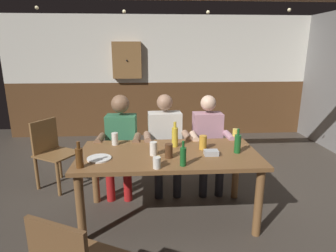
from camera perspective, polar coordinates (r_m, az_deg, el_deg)
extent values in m
plane|color=#423A33|center=(3.30, 0.04, -16.96)|extent=(7.28, 7.28, 0.00)
cube|color=silver|center=(5.84, -1.97, 15.13)|extent=(6.07, 0.12, 1.30)
cube|color=brown|center=(5.97, -1.87, 3.50)|extent=(6.07, 0.12, 1.11)
cube|color=brown|center=(2.91, 0.14, -5.77)|extent=(1.82, 0.89, 0.04)
cylinder|color=brown|center=(2.81, -17.16, -15.61)|extent=(0.08, 0.08, 0.69)
cylinder|color=brown|center=(2.92, 17.73, -14.46)|extent=(0.08, 0.08, 0.69)
cylinder|color=brown|center=(3.45, -14.41, -9.45)|extent=(0.08, 0.08, 0.69)
cylinder|color=brown|center=(3.53, 13.46, -8.76)|extent=(0.08, 0.08, 0.69)
cube|color=#33724C|center=(3.63, -9.30, -1.73)|extent=(0.38, 0.26, 0.51)
sphere|color=brown|center=(3.54, -9.57, 4.40)|extent=(0.22, 0.22, 0.22)
cylinder|color=#AD1919|center=(3.55, -7.85, -6.05)|extent=(0.15, 0.43, 0.13)
cylinder|color=#AD1919|center=(3.58, -11.11, -6.01)|extent=(0.15, 0.43, 0.13)
cylinder|color=#AD1919|center=(3.47, -8.10, -11.45)|extent=(0.10, 0.10, 0.42)
cylinder|color=#AD1919|center=(3.50, -11.49, -11.36)|extent=(0.10, 0.10, 0.42)
cylinder|color=brown|center=(3.35, -6.29, -2.60)|extent=(0.09, 0.28, 0.08)
cylinder|color=brown|center=(3.42, -13.51, -2.58)|extent=(0.09, 0.28, 0.08)
cube|color=silver|center=(3.61, -0.65, -1.39)|extent=(0.42, 0.26, 0.53)
sphere|color=#9E755B|center=(3.52, -0.67, 4.78)|extent=(0.20, 0.20, 0.20)
cylinder|color=black|center=(3.58, 1.41, -5.72)|extent=(0.15, 0.39, 0.13)
cylinder|color=black|center=(3.56, -2.22, -5.87)|extent=(0.15, 0.39, 0.13)
cylinder|color=black|center=(3.51, 1.85, -10.92)|extent=(0.10, 0.10, 0.42)
cylinder|color=black|center=(3.49, -1.90, -11.12)|extent=(0.10, 0.10, 0.42)
cylinder|color=#9E755B|center=(3.40, 3.80, -2.04)|extent=(0.10, 0.28, 0.08)
cylinder|color=#9E755B|center=(3.34, -4.18, -2.33)|extent=(0.10, 0.28, 0.08)
cube|color=#B78493|center=(3.68, 7.87, -1.33)|extent=(0.37, 0.24, 0.52)
sphere|color=beige|center=(3.60, 8.09, 4.59)|extent=(0.20, 0.20, 0.20)
cylinder|color=black|center=(3.66, 9.71, -5.48)|extent=(0.13, 0.39, 0.13)
cylinder|color=black|center=(3.62, 6.63, -5.61)|extent=(0.13, 0.39, 0.13)
cylinder|color=black|center=(3.59, 10.27, -10.58)|extent=(0.10, 0.10, 0.42)
cylinder|color=black|center=(3.55, 7.09, -10.78)|extent=(0.10, 0.10, 0.42)
cylinder|color=#B78493|center=(3.49, 12.17, -2.02)|extent=(0.08, 0.28, 0.08)
cylinder|color=beige|center=(3.40, 5.29, -2.22)|extent=(0.08, 0.28, 0.08)
cube|color=brown|center=(3.94, -21.33, -5.27)|extent=(0.60, 0.60, 0.02)
cube|color=brown|center=(4.02, -23.56, -1.80)|extent=(0.22, 0.36, 0.42)
cylinder|color=brown|center=(4.01, -17.16, -8.05)|extent=(0.04, 0.04, 0.44)
cylinder|color=brown|center=(3.78, -21.15, -9.92)|extent=(0.04, 0.04, 0.44)
cylinder|color=brown|center=(4.27, -20.90, -6.96)|extent=(0.04, 0.04, 0.44)
cylinder|color=brown|center=(4.05, -24.85, -8.61)|extent=(0.04, 0.04, 0.44)
cylinder|color=#F9E08C|center=(2.61, -1.96, -6.88)|extent=(0.04, 0.04, 0.08)
cube|color=#B2B7BC|center=(2.87, 8.67, -5.32)|extent=(0.14, 0.10, 0.05)
cylinder|color=white|center=(2.82, -13.66, -6.34)|extent=(0.23, 0.23, 0.01)
cylinder|color=#593314|center=(2.64, -17.37, -6.15)|extent=(0.07, 0.07, 0.18)
cylinder|color=#593314|center=(2.60, -17.58, -3.67)|extent=(0.03, 0.03, 0.06)
cylinder|color=#195923|center=(2.96, 13.80, -3.51)|extent=(0.07, 0.07, 0.19)
cylinder|color=#195923|center=(2.92, 13.95, -1.16)|extent=(0.02, 0.02, 0.07)
cylinder|color=gold|center=(3.06, 1.39, -2.27)|extent=(0.07, 0.07, 0.21)
cylinder|color=gold|center=(3.02, 1.41, 0.21)|extent=(0.03, 0.03, 0.06)
cylinder|color=#195923|center=(2.57, 3.05, -6.19)|extent=(0.06, 0.06, 0.17)
cylinder|color=#195923|center=(2.53, 3.09, -3.72)|extent=(0.02, 0.02, 0.06)
cylinder|color=#4C2D19|center=(2.75, 0.16, -5.02)|extent=(0.08, 0.08, 0.14)
cylinder|color=gold|center=(3.00, 7.03, -3.30)|extent=(0.08, 0.08, 0.15)
cylinder|color=#E5C64C|center=(3.38, 13.33, -1.65)|extent=(0.06, 0.06, 0.13)
cylinder|color=white|center=(2.53, -2.26, -7.39)|extent=(0.07, 0.07, 0.10)
cylinder|color=white|center=(3.18, -10.62, -2.56)|extent=(0.07, 0.07, 0.14)
cylinder|color=white|center=(2.82, -2.93, -4.56)|extent=(0.08, 0.08, 0.14)
cube|color=brown|center=(5.73, -8.24, 12.94)|extent=(0.56, 0.12, 0.70)
sphere|color=black|center=(5.66, -8.30, 12.91)|extent=(0.03, 0.03, 0.03)
sphere|color=#F9EAB2|center=(3.27, -24.86, 20.76)|extent=(0.04, 0.04, 0.04)
sphere|color=#F9EAB2|center=(3.09, -8.80, 21.77)|extent=(0.04, 0.04, 0.04)
sphere|color=#F9EAB2|center=(3.14, 8.05, 21.69)|extent=(0.04, 0.04, 0.04)
sphere|color=#F9EAB2|center=(3.41, 23.17, 20.64)|extent=(0.04, 0.04, 0.04)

